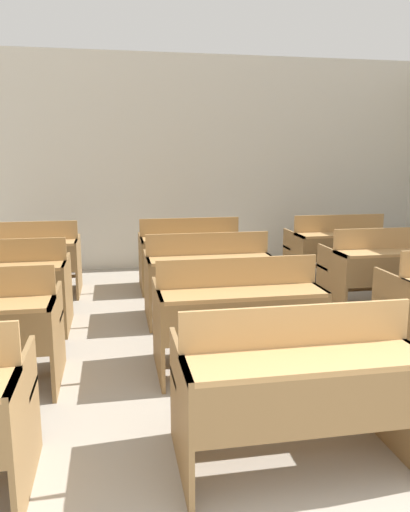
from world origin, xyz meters
TOP-DOWN VIEW (x-y plane):
  - wall_back at (0.00, 6.49)m, footprint 7.32×0.06m
  - bench_front_center at (-0.18, 1.42)m, footprint 1.24×0.74m
  - bench_second_center at (-0.19, 2.67)m, footprint 1.24×0.74m
  - bench_third_left at (-2.17, 3.89)m, footprint 1.24×0.74m
  - bench_third_center at (-0.18, 3.92)m, footprint 1.24×0.74m
  - bench_third_right at (1.79, 3.92)m, footprint 1.24×0.74m
  - bench_back_left at (-2.14, 5.16)m, footprint 1.24×0.74m
  - bench_back_center at (-0.17, 5.16)m, footprint 1.24×0.74m
  - bench_back_right at (1.81, 5.14)m, footprint 1.24×0.74m
  - wastepaper_bin at (3.36, 5.93)m, footprint 0.27×0.27m

SIDE VIEW (x-z plane):
  - wastepaper_bin at x=3.36m, z-range 0.00..0.38m
  - bench_front_center at x=-0.18m, z-range 0.02..0.91m
  - bench_second_center at x=-0.19m, z-range 0.02..0.91m
  - bench_third_left at x=-2.17m, z-range 0.02..0.91m
  - bench_third_center at x=-0.18m, z-range 0.02..0.91m
  - bench_third_right at x=1.79m, z-range 0.02..0.91m
  - bench_back_left at x=-2.14m, z-range 0.02..0.91m
  - bench_back_center at x=-0.17m, z-range 0.02..0.91m
  - bench_back_right at x=1.81m, z-range 0.02..0.91m
  - wall_back at x=0.00m, z-range 0.00..3.07m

